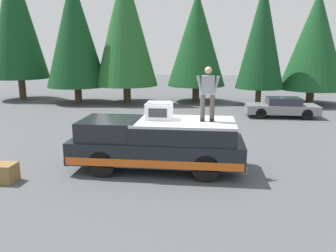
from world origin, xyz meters
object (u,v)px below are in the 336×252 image
pickup_truck (157,143)px  parked_car_grey (282,107)px  person_on_truck_bed (208,92)px  compressor_unit (159,111)px  wooden_crate (6,173)px

pickup_truck → parked_car_grey: 11.35m
person_on_truck_bed → compressor_unit: bearing=85.6°
compressor_unit → person_on_truck_bed: (-0.12, -1.54, 0.62)m
compressor_unit → person_on_truck_bed: person_on_truck_bed is taller
compressor_unit → parked_car_grey: (9.48, -5.93, -1.35)m
person_on_truck_bed → parked_car_grey: bearing=-24.6°
pickup_truck → compressor_unit: (0.16, -0.05, 1.05)m
pickup_truck → compressor_unit: compressor_unit is taller
parked_car_grey → wooden_crate: 15.24m
person_on_truck_bed → wooden_crate: bearing=105.8°
compressor_unit → wooden_crate: 4.96m
pickup_truck → wooden_crate: size_ratio=9.89×
pickup_truck → wooden_crate: bearing=110.7°
compressor_unit → parked_car_grey: bearing=-32.0°
pickup_truck → wooden_crate: (-1.62, 4.28, -0.59)m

